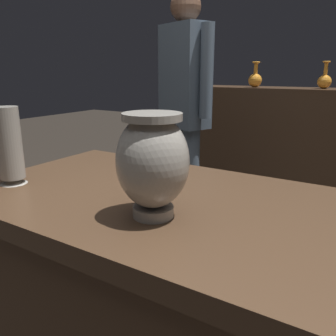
{
  "coord_description": "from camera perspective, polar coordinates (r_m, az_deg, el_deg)",
  "views": [
    {
      "loc": [
        0.42,
        -0.73,
        1.12
      ],
      "look_at": [
        0.0,
        -0.06,
        0.9
      ],
      "focal_mm": 37.09,
      "sensor_mm": 36.0,
      "label": 1
    }
  ],
  "objects": [
    {
      "name": "shelf_vase_center",
      "position": [
        2.94,
        24.33,
        12.99
      ],
      "size": [
        0.1,
        0.1,
        0.2
      ],
      "color": "orange",
      "rests_on": "back_display_shelf"
    },
    {
      "name": "vase_centerpiece",
      "position": [
        0.76,
        -2.29,
        1.04
      ],
      "size": [
        0.16,
        0.16,
        0.24
      ],
      "color": "gray",
      "rests_on": "display_plinth"
    },
    {
      "name": "shelf_vase_far_left",
      "position": [
        3.24,
        5.31,
        15.01
      ],
      "size": [
        0.07,
        0.07,
        0.2
      ],
      "color": "silver",
      "rests_on": "back_display_shelf"
    },
    {
      "name": "vase_tall_behind",
      "position": [
        1.1,
        -24.62,
        3.22
      ],
      "size": [
        0.08,
        0.08,
        0.22
      ],
      "color": "gray",
      "rests_on": "display_plinth"
    },
    {
      "name": "display_plinth",
      "position": [
        1.1,
        1.74,
        -24.83
      ],
      "size": [
        1.2,
        0.64,
        0.8
      ],
      "color": "#422D1E",
      "rests_on": "ground_plane"
    },
    {
      "name": "shelf_vase_left",
      "position": [
        3.01,
        14.13,
        13.99
      ],
      "size": [
        0.11,
        0.11,
        0.2
      ],
      "color": "orange",
      "rests_on": "back_display_shelf"
    },
    {
      "name": "visitor_near_left",
      "position": [
        2.21,
        2.72,
        10.52
      ],
      "size": [
        0.44,
        0.29,
        1.57
      ],
      "rotation": [
        0.0,
        0.0,
        2.73
      ],
      "color": "slate",
      "rests_on": "ground_plane"
    },
    {
      "name": "back_display_shelf",
      "position": [
        3.02,
        23.21,
        2.45
      ],
      "size": [
        2.6,
        0.4,
        0.99
      ],
      "color": "#422D1E",
      "rests_on": "ground_plane"
    }
  ]
}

